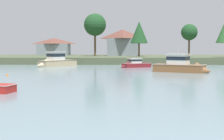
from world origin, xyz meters
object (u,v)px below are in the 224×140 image
Objects in this scene: mooring_buoy_orange at (7,75)px; cruiser_wood at (184,68)px; cruiser_maroon at (134,65)px; dinghy_cream at (203,67)px; cruiser_sand at (55,63)px.

cruiser_wood is at bearing 15.03° from mooring_buoy_orange.
cruiser_maroon is at bearing 119.40° from cruiser_wood.
mooring_buoy_orange is at bearing -147.21° from dinghy_cream.
cruiser_sand is at bearing 86.20° from mooring_buoy_orange.
cruiser_sand reaches higher than dinghy_cream.
cruiser_sand is at bearing 167.52° from cruiser_maroon.
cruiser_wood reaches higher than dinghy_cream.
cruiser_maroon is 29.00m from mooring_buoy_orange.
cruiser_sand is 31.43m from cruiser_wood.
cruiser_maroon is 15.97m from cruiser_wood.
mooring_buoy_orange is (-1.68, -25.28, -0.74)m from cruiser_sand.
cruiser_sand is 25.77× the size of mooring_buoy_orange.
cruiser_maroon is at bearing -175.69° from dinghy_cream.
cruiser_maroon is 1.73× the size of dinghy_cream.
cruiser_maroon reaches higher than mooring_buoy_orange.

